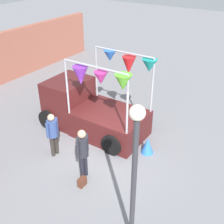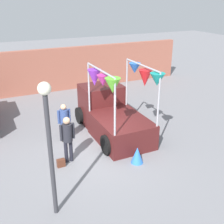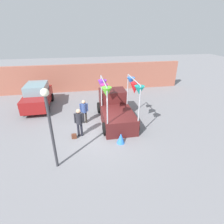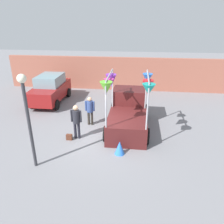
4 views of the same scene
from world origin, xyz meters
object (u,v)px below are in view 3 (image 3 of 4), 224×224
at_px(vendor_truck, 115,108).
at_px(handbag, 74,136).
at_px(street_lamp, 49,119).
at_px(parked_car, 38,96).
at_px(folded_kite_bundle_azure, 121,138).
at_px(person_vendor, 84,110).
at_px(person_customer, 79,120).

relative_size(vendor_truck, handbag, 14.74).
bearing_deg(handbag, street_lamp, -109.10).
bearing_deg(parked_car, folded_kite_bundle_azure, -47.64).
height_order(vendor_truck, person_vendor, vendor_truck).
height_order(parked_car, street_lamp, street_lamp).
height_order(vendor_truck, parked_car, vendor_truck).
bearing_deg(parked_car, person_customer, -56.42).
distance_m(person_customer, folded_kite_bundle_azure, 2.54).
relative_size(person_customer, handbag, 6.14).
height_order(person_customer, handbag, person_customer).
bearing_deg(folded_kite_bundle_azure, person_customer, 153.05).
relative_size(person_vendor, folded_kite_bundle_azure, 2.67).
height_order(person_customer, street_lamp, street_lamp).
distance_m(vendor_truck, handbag, 3.35).
bearing_deg(person_vendor, handbag, -111.29).
relative_size(person_customer, street_lamp, 0.46).
height_order(person_vendor, folded_kite_bundle_azure, person_vendor).
bearing_deg(vendor_truck, parked_car, 150.65).
distance_m(person_customer, street_lamp, 2.91).
height_order(person_customer, person_vendor, person_customer).
relative_size(person_customer, folded_kite_bundle_azure, 2.86).
bearing_deg(person_vendor, person_customer, -101.98).
xyz_separation_m(vendor_truck, parked_car, (-5.49, 3.09, 0.05)).
relative_size(parked_car, person_vendor, 2.50).
bearing_deg(vendor_truck, folded_kite_bundle_azure, -94.70).
relative_size(vendor_truck, folded_kite_bundle_azure, 6.88).
bearing_deg(vendor_truck, person_customer, -146.24).
distance_m(parked_car, person_customer, 5.62).
bearing_deg(street_lamp, person_vendor, 69.91).
xyz_separation_m(handbag, street_lamp, (-0.73, -2.11, 2.30)).
distance_m(person_vendor, folded_kite_bundle_azure, 3.28).
height_order(vendor_truck, handbag, vendor_truck).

